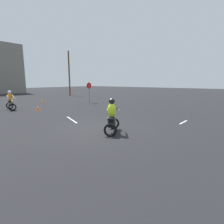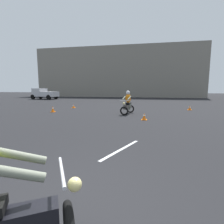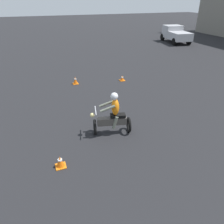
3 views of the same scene
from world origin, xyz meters
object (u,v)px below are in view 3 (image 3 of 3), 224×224
at_px(motorcycle_rider_background, 113,116).
at_px(traffic_cone_mid_center, 122,78).
at_px(pickup_truck, 176,34).
at_px(traffic_cone_far_right, 60,162).
at_px(traffic_cone_mid_left, 75,80).

bearing_deg(motorcycle_rider_background, traffic_cone_mid_center, -12.98).
distance_m(pickup_truck, traffic_cone_far_right, 22.34).
xyz_separation_m(motorcycle_rider_background, traffic_cone_mid_center, (-5.29, 2.62, -0.57)).
height_order(motorcycle_rider_background, pickup_truck, pickup_truck).
height_order(traffic_cone_mid_center, traffic_cone_far_right, traffic_cone_far_right).
distance_m(traffic_cone_mid_left, traffic_cone_far_right, 7.22).
bearing_deg(motorcycle_rider_background, traffic_cone_mid_left, 15.62).
bearing_deg(traffic_cone_mid_center, traffic_cone_mid_left, -98.89).
height_order(motorcycle_rider_background, traffic_cone_mid_left, motorcycle_rider_background).
height_order(traffic_cone_mid_left, traffic_cone_far_right, traffic_cone_mid_left).
relative_size(motorcycle_rider_background, traffic_cone_mid_center, 5.18).
relative_size(pickup_truck, traffic_cone_mid_center, 13.65).
relative_size(motorcycle_rider_background, pickup_truck, 0.38).
bearing_deg(traffic_cone_mid_left, traffic_cone_far_right, -15.72).
distance_m(motorcycle_rider_background, pickup_truck, 19.96).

